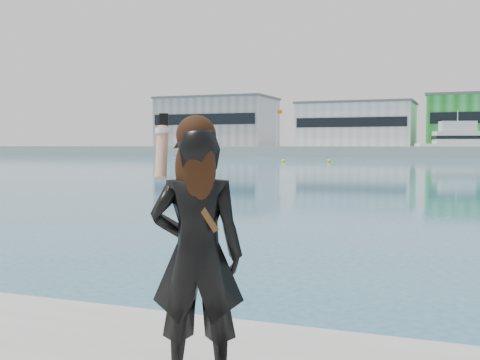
% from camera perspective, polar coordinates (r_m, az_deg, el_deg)
% --- Properties ---
extents(far_quay, '(320.00, 40.00, 2.00)m').
position_cam_1_polar(far_quay, '(133.48, 20.48, 2.59)').
color(far_quay, '#9E9E99').
rests_on(far_quay, ground).
extents(warehouse_grey_left, '(26.52, 16.36, 11.50)m').
position_cam_1_polar(warehouse_grey_left, '(143.25, -2.16, 5.53)').
color(warehouse_grey_left, gray).
rests_on(warehouse_grey_left, far_quay).
extents(warehouse_white, '(24.48, 15.35, 9.50)m').
position_cam_1_polar(warehouse_white, '(133.64, 11.00, 5.21)').
color(warehouse_white, silver).
rests_on(warehouse_white, far_quay).
extents(flagpole_left, '(1.28, 0.16, 8.00)m').
position_cam_1_polar(flagpole_left, '(130.68, 3.55, 5.21)').
color(flagpole_left, silver).
rests_on(flagpole_left, far_quay).
extents(motor_yacht, '(19.58, 9.98, 8.80)m').
position_cam_1_polar(motor_yacht, '(120.51, 20.61, 3.23)').
color(motor_yacht, silver).
rests_on(motor_yacht, ground).
extents(buoy_far, '(0.50, 0.50, 0.50)m').
position_cam_1_polar(buoy_far, '(78.58, 4.18, 1.70)').
color(buoy_far, '#EEEF0C').
rests_on(buoy_far, ground).
extents(buoy_extra, '(0.50, 0.50, 0.50)m').
position_cam_1_polar(buoy_extra, '(79.52, 8.44, 1.69)').
color(buoy_extra, '#EEEF0C').
rests_on(buoy_extra, ground).
extents(woman, '(0.64, 0.52, 1.60)m').
position_cam_1_polar(woman, '(3.56, -4.12, -6.35)').
color(woman, black).
rests_on(woman, near_quay).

